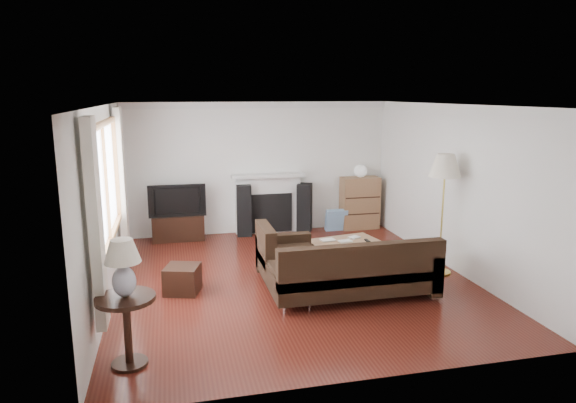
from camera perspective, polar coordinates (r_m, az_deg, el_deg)
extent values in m
cube|color=#541B12|center=(7.55, 0.52, -8.66)|extent=(5.10, 5.60, 0.04)
cube|color=white|center=(7.07, 0.56, 10.67)|extent=(5.10, 5.60, 0.04)
cube|color=white|center=(9.86, -3.24, 3.73)|extent=(5.00, 0.04, 2.50)
cube|color=white|center=(4.66, 8.60, -5.77)|extent=(5.00, 0.04, 2.50)
cube|color=white|center=(7.06, -19.59, -0.26)|extent=(0.04, 5.50, 2.50)
cube|color=white|center=(8.16, 17.88, 1.43)|extent=(0.04, 5.50, 2.50)
cube|color=brown|center=(6.80, -19.53, 1.89)|extent=(0.12, 2.74, 1.54)
cube|color=white|center=(5.35, -20.58, -2.43)|extent=(0.10, 0.35, 2.10)
cube|color=white|center=(8.31, -18.02, 2.66)|extent=(0.10, 0.35, 2.10)
cube|color=white|center=(9.90, -2.23, -0.20)|extent=(1.40, 0.26, 1.15)
cube|color=black|center=(9.67, -12.09, -2.83)|extent=(0.93, 0.42, 0.47)
imported|color=black|center=(9.56, -12.23, 0.23)|extent=(1.02, 0.13, 0.59)
cube|color=black|center=(9.75, -4.94, -0.94)|extent=(0.29, 0.34, 0.98)
cube|color=black|center=(9.96, 1.84, -0.71)|extent=(0.37, 0.40, 0.95)
cube|color=#8D6441|center=(10.31, 7.96, -0.15)|extent=(0.75, 0.36, 1.03)
sphere|color=white|center=(10.19, 8.07, 3.38)|extent=(0.25, 0.25, 0.25)
cube|color=black|center=(6.87, 7.25, -7.47)|extent=(2.38, 1.74, 0.77)
cube|color=#8F6644|center=(8.11, 6.16, -5.70)|extent=(1.15, 0.76, 0.41)
cube|color=black|center=(7.18, -11.64, -8.45)|extent=(0.55, 0.55, 0.37)
cube|color=gold|center=(7.89, 16.76, -1.43)|extent=(0.52, 0.52, 1.80)
cube|color=black|center=(5.44, -17.39, -13.57)|extent=(0.58, 0.58, 0.73)
cube|color=silver|center=(5.20, -17.84, -7.11)|extent=(0.35, 0.35, 0.57)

